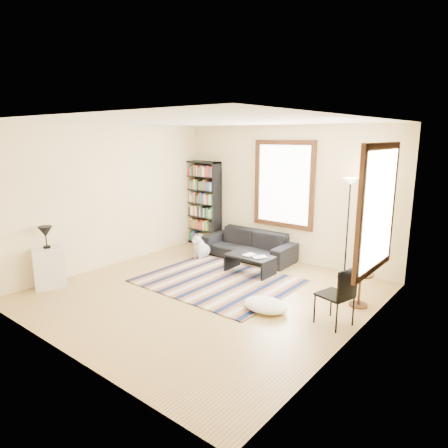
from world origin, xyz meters
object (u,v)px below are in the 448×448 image
Objects in this scene: floor_cushion at (266,305)px; white_cabinet at (49,267)px; sofa at (248,245)px; folding_chair at (335,295)px; bookshelf at (203,203)px; coffee_table at (250,264)px; floor_lamp at (347,229)px; dog at (202,246)px; side_table at (359,289)px.

white_cabinet is at bearing -156.09° from floor_cushion.
sofa is 2.35× the size of folding_chair.
bookshelf reaches higher than coffee_table.
bookshelf is 3.65m from floor_lamp.
dog is at bearing 151.36° from floor_cushion.
dog reaches higher than floor_cushion.
side_table is at bearing 45.54° from floor_cushion.
side_table reaches higher than dog.
floor_cushion is 1.30× the size of side_table.
folding_chair is (4.26, -2.05, -0.57)m from bookshelf.
bookshelf is at bearing 177.33° from floor_lamp.
side_table is (0.67, -1.05, -0.66)m from floor_lamp.
floor_lamp is (1.51, 0.89, 0.75)m from coffee_table.
folding_chair is (-0.05, -0.82, 0.16)m from side_table.
bookshelf reaches higher than floor_lamp.
floor_cushion is at bearing -134.46° from side_table.
floor_lamp is 3.56× the size of dog.
bookshelf is 4.09m from floor_cushion.
bookshelf is 3.83× the size of dog.
dog is at bearing -50.29° from bookshelf.
white_cabinet reaches higher than dog.
floor_lamp is at bearing -2.67° from bookshelf.
folding_chair is (2.73, -1.78, 0.13)m from sofa.
bookshelf is 2.84× the size of floor_cushion.
sofa reaches higher than dog.
dog is (-2.91, -0.71, -0.67)m from floor_lamp.
folding_chair is (0.62, -1.88, -0.50)m from floor_lamp.
sofa is at bearing 161.67° from folding_chair.
floor_lamp is 3.44× the size of side_table.
coffee_table is 2.36m from folding_chair.
white_cabinet reaches higher than coffee_table.
floor_cushion is (3.28, -2.27, -0.91)m from bookshelf.
side_table is (4.31, -1.22, -0.73)m from bookshelf.
bookshelf is at bearing 168.73° from sofa.
bookshelf is at bearing 164.14° from side_table.
floor_lamp is (3.64, -0.17, -0.07)m from bookshelf.
white_cabinet is at bearing -130.20° from coffee_table.
white_cabinet is 3.07m from dog.
dog is (-0.79, -0.61, -0.03)m from sofa.
floor_lamp is at bearing 1.48° from sofa.
floor_cushion is at bearing -99.80° from floor_lamp.
sofa reaches higher than coffee_table.
white_cabinet is (-0.19, -3.81, -0.65)m from bookshelf.
coffee_table is (2.13, -1.06, -0.82)m from bookshelf.
sofa is 3.87× the size of dog.
floor_lamp is at bearing 122.27° from side_table.
bookshelf reaches higher than side_table.
sofa is 1.00m from coffee_table.
coffee_table is at bearing 175.69° from side_table.
folding_chair is at bearing -93.47° from side_table.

